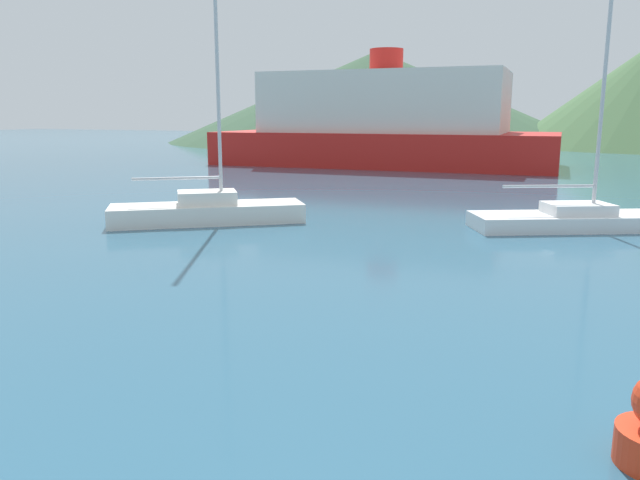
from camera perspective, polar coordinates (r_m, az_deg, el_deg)
sailboat_inner at (r=21.59m, az=-10.24°, el=2.84°), size 6.34×5.27×10.81m
sailboat_middle at (r=21.73m, az=22.45°, el=1.85°), size 6.87×4.70×7.16m
ferry_distant at (r=45.87m, az=5.96°, el=10.46°), size 24.09×10.01×8.13m
hill_west at (r=86.97m, az=5.19°, el=12.95°), size 55.70×55.70×11.95m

